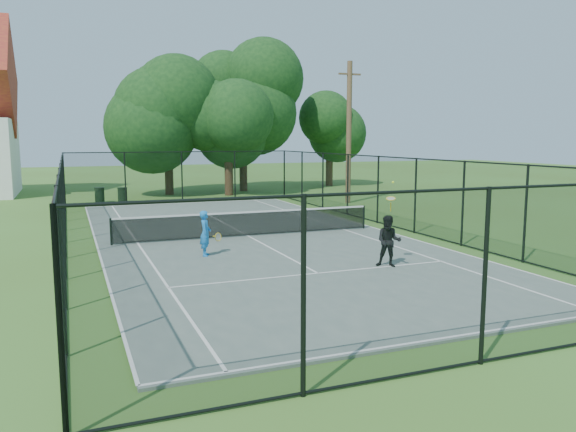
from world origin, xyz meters
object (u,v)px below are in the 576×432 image
object	(u,v)px
tennis_net	(248,223)
trash_bin_right	(122,195)
player_blue	(205,233)
player_black	(389,241)
trash_bin_left	(100,195)
utility_pole	(349,132)

from	to	relation	value
tennis_net	trash_bin_right	world-z (taller)	tennis_net
tennis_net	player_blue	world-z (taller)	player_blue
trash_bin_right	player_black	size ratio (longest dim) A/B	0.36
player_blue	trash_bin_right	bearing A→B (deg)	93.37
player_black	trash_bin_right	bearing A→B (deg)	105.26
trash_bin_left	utility_pole	size ratio (longest dim) A/B	0.11
player_blue	tennis_net	bearing A→B (deg)	51.51
trash_bin_right	player_black	bearing A→B (deg)	-74.74
trash_bin_right	player_blue	xyz separation A→B (m)	(1.00, -17.04, 0.34)
utility_pole	player_blue	distance (m)	16.77
player_blue	player_black	size ratio (longest dim) A/B	0.59
tennis_net	trash_bin_left	distance (m)	15.10
trash_bin_left	player_black	world-z (taller)	player_black
tennis_net	trash_bin_left	world-z (taller)	tennis_net
utility_pole	player_black	bearing A→B (deg)	-113.55
utility_pole	player_blue	xyz separation A→B (m)	(-11.30, -11.94, -3.34)
trash_bin_left	trash_bin_right	size ratio (longest dim) A/B	1.03
trash_bin_left	trash_bin_right	distance (m)	1.30
trash_bin_right	utility_pole	world-z (taller)	utility_pole
utility_pole	player_black	distance (m)	17.12
trash_bin_right	utility_pole	bearing A→B (deg)	-22.52
player_black	player_blue	bearing A→B (deg)	142.98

